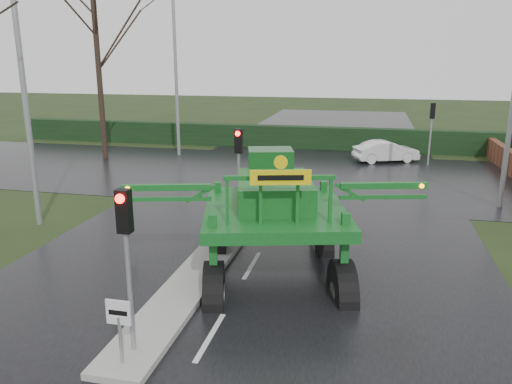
% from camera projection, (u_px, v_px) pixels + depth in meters
% --- Properties ---
extents(ground, '(140.00, 140.00, 0.00)m').
position_uv_depth(ground, '(210.00, 338.00, 10.86)').
color(ground, black).
rests_on(ground, ground).
extents(road_main, '(14.00, 80.00, 0.02)m').
position_uv_depth(road_main, '(286.00, 208.00, 20.28)').
color(road_main, black).
rests_on(road_main, ground).
extents(road_cross, '(80.00, 12.00, 0.02)m').
position_uv_depth(road_cross, '(305.00, 175.00, 25.93)').
color(road_cross, black).
rests_on(road_cross, ground).
extents(median_island, '(1.20, 10.00, 0.16)m').
position_uv_depth(median_island, '(199.00, 273.00, 13.95)').
color(median_island, gray).
rests_on(median_island, ground).
extents(hedge_row, '(44.00, 0.90, 1.50)m').
position_uv_depth(hedge_row, '(320.00, 138.00, 33.28)').
color(hedge_row, black).
rests_on(hedge_row, ground).
extents(keep_left_sign, '(0.50, 0.07, 1.35)m').
position_uv_depth(keep_left_sign, '(119.00, 322.00, 9.45)').
color(keep_left_sign, gray).
rests_on(keep_left_sign, ground).
extents(traffic_signal_near, '(0.26, 0.33, 3.52)m').
position_uv_depth(traffic_signal_near, '(126.00, 237.00, 9.52)').
color(traffic_signal_near, gray).
rests_on(traffic_signal_near, ground).
extents(traffic_signal_mid, '(0.26, 0.33, 3.52)m').
position_uv_depth(traffic_signal_mid, '(239.00, 155.00, 17.53)').
color(traffic_signal_mid, gray).
rests_on(traffic_signal_mid, ground).
extents(traffic_signal_far, '(0.26, 0.33, 3.52)m').
position_uv_depth(traffic_signal_far, '(432.00, 120.00, 27.65)').
color(traffic_signal_far, gray).
rests_on(traffic_signal_far, ground).
extents(street_light_left_near, '(3.85, 0.30, 10.00)m').
position_uv_depth(street_light_left_near, '(28.00, 55.00, 16.72)').
color(street_light_left_near, gray).
rests_on(street_light_left_near, ground).
extents(street_light_right, '(3.85, 0.30, 10.00)m').
position_uv_depth(street_light_right, '(511.00, 56.00, 18.87)').
color(street_light_right, gray).
rests_on(street_light_right, ground).
extents(street_light_left_far, '(3.85, 0.30, 10.00)m').
position_uv_depth(street_light_left_far, '(180.00, 57.00, 29.91)').
color(street_light_left_far, gray).
rests_on(street_light_left_far, ground).
extents(tree_left_far, '(7.70, 7.70, 13.26)m').
position_uv_depth(tree_left_far, '(96.00, 36.00, 28.64)').
color(tree_left_far, black).
rests_on(tree_left_far, ground).
extents(crop_sprayer, '(8.01, 5.93, 4.60)m').
position_uv_depth(crop_sprayer, '(213.00, 213.00, 12.40)').
color(crop_sprayer, black).
rests_on(crop_sprayer, ground).
extents(white_sedan, '(3.97, 2.70, 1.24)m').
position_uv_depth(white_sedan, '(385.00, 162.00, 29.36)').
color(white_sedan, white).
rests_on(white_sedan, ground).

